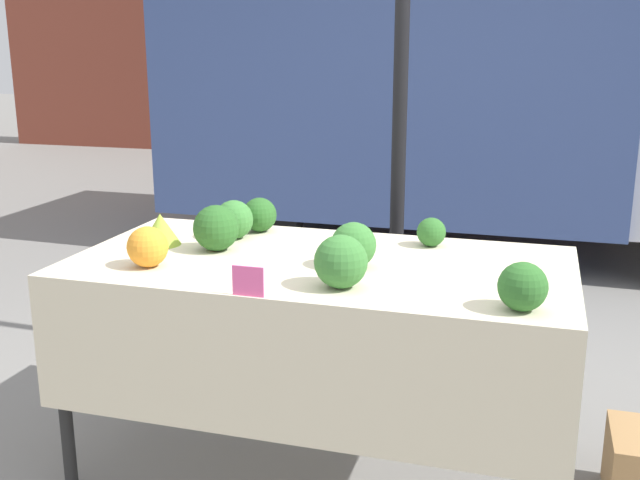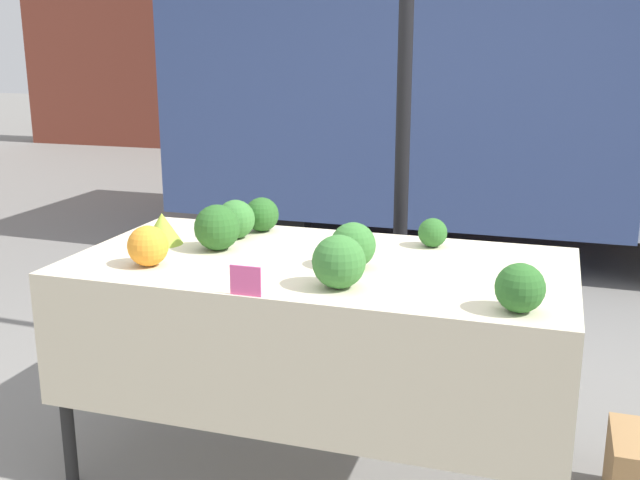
% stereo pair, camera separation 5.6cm
% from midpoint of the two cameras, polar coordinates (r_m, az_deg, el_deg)
% --- Properties ---
extents(ground_plane, '(40.00, 40.00, 0.00)m').
position_cam_midpoint_polar(ground_plane, '(3.22, -0.52, -16.76)').
color(ground_plane, gray).
extents(tent_pole, '(0.07, 0.07, 2.74)m').
position_cam_midpoint_polar(tent_pole, '(3.61, 5.65, 9.73)').
color(tent_pole, black).
rests_on(tent_pole, ground_plane).
extents(parked_truck, '(4.82, 2.18, 2.28)m').
position_cam_midpoint_polar(parked_truck, '(6.50, 9.78, 10.57)').
color(parked_truck, '#384C84').
rests_on(parked_truck, ground_plane).
extents(market_table, '(1.90, 0.97, 0.88)m').
position_cam_midpoint_polar(market_table, '(2.83, -0.97, -3.94)').
color(market_table, beige).
rests_on(market_table, ground_plane).
extents(orange_cauliflower, '(0.15, 0.15, 0.15)m').
position_cam_midpoint_polar(orange_cauliflower, '(2.84, -13.55, -0.51)').
color(orange_cauliflower, orange).
rests_on(orange_cauliflower, market_table).
extents(romanesco_head, '(0.16, 0.16, 0.13)m').
position_cam_midpoint_polar(romanesco_head, '(3.14, -12.55, 0.81)').
color(romanesco_head, '#93B238').
rests_on(romanesco_head, market_table).
extents(broccoli_head_0, '(0.12, 0.12, 0.12)m').
position_cam_midpoint_polar(broccoli_head_0, '(3.07, 7.96, 0.60)').
color(broccoli_head_0, '#2D6628').
rests_on(broccoli_head_0, market_table).
extents(broccoli_head_1, '(0.16, 0.16, 0.16)m').
position_cam_midpoint_polar(broccoli_head_1, '(3.19, -7.08, 1.55)').
color(broccoli_head_1, '#387533').
rests_on(broccoli_head_1, market_table).
extents(broccoli_head_2, '(0.18, 0.18, 0.18)m').
position_cam_midpoint_polar(broccoli_head_2, '(3.01, -8.45, 0.91)').
color(broccoli_head_2, '#285B23').
rests_on(broccoli_head_2, market_table).
extents(broccoli_head_3, '(0.17, 0.17, 0.17)m').
position_cam_midpoint_polar(broccoli_head_3, '(2.75, 1.99, -0.38)').
color(broccoli_head_3, '#387533').
rests_on(broccoli_head_3, market_table).
extents(broccoli_head_4, '(0.18, 0.18, 0.18)m').
position_cam_midpoint_polar(broccoli_head_4, '(2.52, 0.96, -1.66)').
color(broccoli_head_4, '#387533').
rests_on(broccoli_head_4, market_table).
extents(broccoli_head_5, '(0.15, 0.15, 0.15)m').
position_cam_midpoint_polar(broccoli_head_5, '(3.30, -5.12, 1.93)').
color(broccoli_head_5, '#285B23').
rests_on(broccoli_head_5, market_table).
extents(broccoli_head_6, '(0.15, 0.15, 0.15)m').
position_cam_midpoint_polar(broccoli_head_6, '(2.38, 14.54, -3.46)').
color(broccoli_head_6, '#2D6628').
rests_on(broccoli_head_6, market_table).
extents(price_sign, '(0.11, 0.01, 0.10)m').
position_cam_midpoint_polar(price_sign, '(2.46, -6.16, -3.15)').
color(price_sign, '#F45B9E').
rests_on(price_sign, market_table).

